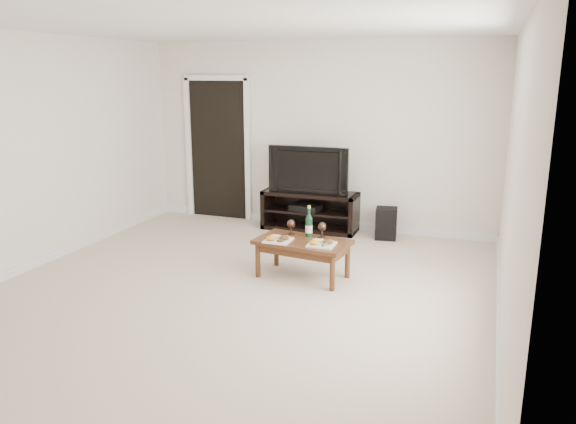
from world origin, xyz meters
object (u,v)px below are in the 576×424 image
at_px(television, 310,169).
at_px(coffee_table, 303,259).
at_px(subwoofer, 386,223).
at_px(media_console, 310,211).

distance_m(television, coffee_table, 2.01).
bearing_deg(subwoofer, coffee_table, -116.39).
relative_size(media_console, television, 1.19).
xyz_separation_m(media_console, television, (-0.00, 0.00, 0.60)).
relative_size(television, coffee_table, 1.13).
distance_m(media_console, television, 0.60).
relative_size(subwoofer, coffee_table, 0.42).
height_order(television, subwoofer, television).
bearing_deg(coffee_table, subwoofer, 71.71).
xyz_separation_m(subwoofer, coffee_table, (-0.58, -1.77, 0.00)).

